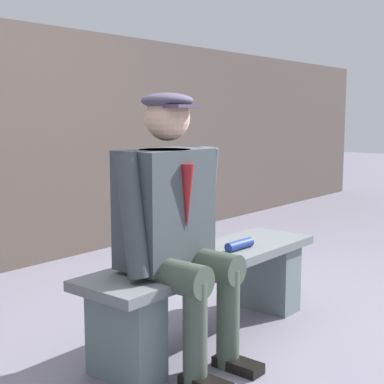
{
  "coord_description": "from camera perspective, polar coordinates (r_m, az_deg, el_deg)",
  "views": [
    {
      "loc": [
        2.28,
        1.77,
        1.19
      ],
      "look_at": [
        0.14,
        0.0,
        0.81
      ],
      "focal_mm": 52.38,
      "sensor_mm": 36.0,
      "label": 1
    }
  ],
  "objects": [
    {
      "name": "ground_plane",
      "position": [
        3.12,
        1.64,
        -14.61
      ],
      "size": [
        30.0,
        30.0,
        0.0
      ],
      "primitive_type": "plane",
      "color": "slate"
    },
    {
      "name": "bench",
      "position": [
        3.02,
        1.66,
        -9.52
      ],
      "size": [
        1.57,
        0.41,
        0.46
      ],
      "color": "slate",
      "rests_on": "ground"
    },
    {
      "name": "seated_man",
      "position": [
        2.63,
        -1.82,
        -2.63
      ],
      "size": [
        0.61,
        0.6,
        1.29
      ],
      "color": "#3C454A",
      "rests_on": "ground"
    },
    {
      "name": "rolled_magazine",
      "position": [
        3.1,
        4.86,
        -5.37
      ],
      "size": [
        0.21,
        0.06,
        0.05
      ],
      "primitive_type": "cylinder",
      "rotation": [
        0.0,
        1.57,
        -0.04
      ],
      "color": "navy",
      "rests_on": "bench"
    }
  ]
}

